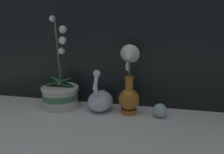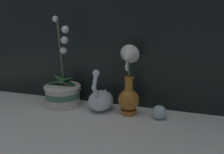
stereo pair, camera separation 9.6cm
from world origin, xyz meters
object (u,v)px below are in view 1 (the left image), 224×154
at_px(orchid_potted_plant, 60,93).
at_px(blue_vase, 129,86).
at_px(swan_figurine, 101,99).
at_px(glass_sphere, 160,110).

xyz_separation_m(orchid_potted_plant, blue_vase, (0.36, -0.01, 0.06)).
distance_m(swan_figurine, blue_vase, 0.16).
bearing_deg(orchid_potted_plant, swan_figurine, 0.39).
xyz_separation_m(orchid_potted_plant, swan_figurine, (0.21, 0.00, -0.02)).
height_order(orchid_potted_plant, swan_figurine, orchid_potted_plant).
bearing_deg(swan_figurine, glass_sphere, -4.24).
bearing_deg(orchid_potted_plant, blue_vase, -2.00).
height_order(swan_figurine, blue_vase, blue_vase).
distance_m(orchid_potted_plant, blue_vase, 0.36).
bearing_deg(blue_vase, swan_figurine, 174.42).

